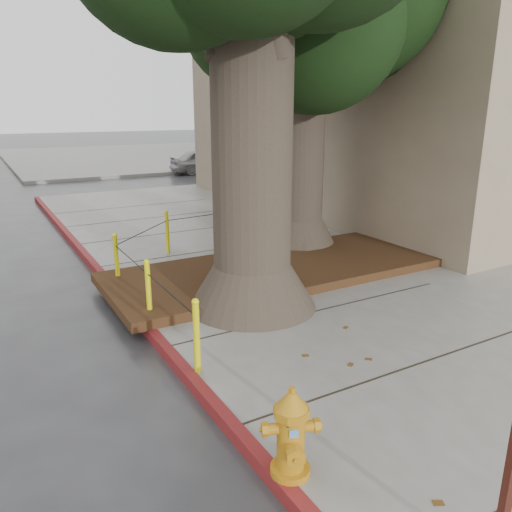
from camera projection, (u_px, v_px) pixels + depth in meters
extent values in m
plane|color=#28282B|center=(384.00, 386.00, 5.98)|extent=(140.00, 140.00, 0.00)
cube|color=slate|center=(508.00, 257.00, 10.89)|extent=(16.00, 26.00, 0.15)
cube|color=slate|center=(136.00, 156.00, 33.78)|extent=(16.00, 20.00, 0.15)
cube|color=maroon|center=(155.00, 338.00, 7.09)|extent=(0.14, 26.00, 0.16)
cube|color=black|center=(276.00, 269.00, 9.59)|extent=(6.40, 2.60, 0.16)
cube|color=gray|center=(438.00, 51.00, 16.39)|extent=(12.00, 13.00, 10.00)
cube|color=silver|center=(293.00, 88.00, 33.95)|extent=(10.00, 10.00, 9.00)
cube|color=slate|center=(313.00, 73.00, 41.37)|extent=(12.00, 14.00, 12.00)
cone|color=#4C3F33|center=(252.00, 285.00, 7.94)|extent=(2.04, 2.04, 0.70)
cylinder|color=#4C3F33|center=(252.00, 156.00, 7.36)|extent=(1.20, 1.20, 4.22)
cone|color=#4C3F33|center=(298.00, 233.00, 11.26)|extent=(1.77, 1.77, 0.70)
cylinder|color=#4C3F33|center=(300.00, 151.00, 10.74)|extent=(1.04, 1.04, 3.84)
sphere|color=black|center=(335.00, 23.00, 10.84)|extent=(3.00, 3.00, 3.00)
cylinder|color=yellow|center=(197.00, 337.00, 5.90)|extent=(0.08, 0.08, 0.90)
sphere|color=yellow|center=(195.00, 302.00, 5.77)|extent=(0.09, 0.09, 0.09)
cylinder|color=yellow|center=(149.00, 291.00, 7.40)|extent=(0.08, 0.08, 0.90)
sphere|color=yellow|center=(147.00, 262.00, 7.27)|extent=(0.09, 0.09, 0.09)
cylinder|color=yellow|center=(117.00, 260.00, 8.90)|extent=(0.08, 0.08, 0.90)
sphere|color=yellow|center=(115.00, 236.00, 8.77)|extent=(0.09, 0.09, 0.09)
cylinder|color=yellow|center=(167.00, 233.00, 10.86)|extent=(0.08, 0.08, 0.90)
sphere|color=yellow|center=(166.00, 212.00, 10.73)|extent=(0.09, 0.09, 0.09)
cylinder|color=yellow|center=(251.00, 220.00, 12.07)|extent=(0.08, 0.08, 0.90)
sphere|color=yellow|center=(251.00, 202.00, 11.95)|extent=(0.09, 0.09, 0.09)
cylinder|color=black|center=(169.00, 293.00, 6.57)|extent=(0.02, 1.80, 0.02)
cylinder|color=black|center=(130.00, 258.00, 8.07)|extent=(0.02, 1.80, 0.02)
cylinder|color=black|center=(144.00, 232.00, 9.80)|extent=(1.51, 1.51, 0.02)
cylinder|color=black|center=(211.00, 215.00, 11.39)|extent=(2.20, 0.22, 0.02)
cylinder|color=orange|center=(290.00, 469.00, 4.34)|extent=(0.46, 0.46, 0.07)
cylinder|color=orange|center=(291.00, 441.00, 4.26)|extent=(0.31, 0.31, 0.55)
cylinder|color=orange|center=(291.00, 412.00, 4.18)|extent=(0.41, 0.41, 0.08)
cone|color=orange|center=(292.00, 401.00, 4.15)|extent=(0.39, 0.39, 0.15)
cylinder|color=orange|center=(292.00, 390.00, 4.12)|extent=(0.08, 0.08, 0.05)
cylinder|color=orange|center=(274.00, 429.00, 4.21)|extent=(0.18, 0.15, 0.10)
cylinder|color=orange|center=(307.00, 426.00, 4.24)|extent=(0.18, 0.15, 0.10)
cylinder|color=orange|center=(294.00, 451.00, 4.14)|extent=(0.19, 0.20, 0.14)
cube|color=#5999D8|center=(294.00, 434.00, 4.10)|extent=(0.07, 0.03, 0.08)
imported|color=#A8A8AD|center=(205.00, 161.00, 25.44)|extent=(3.65, 1.72, 1.21)
imported|color=maroon|center=(302.00, 157.00, 28.38)|extent=(3.35, 1.49, 1.07)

